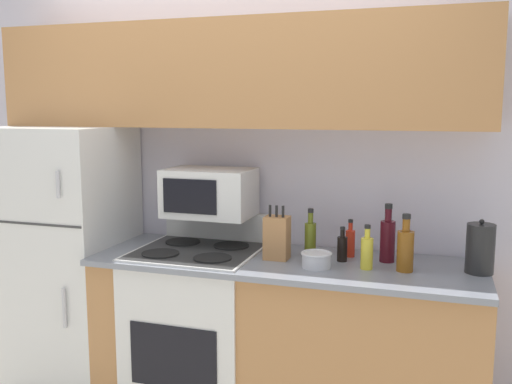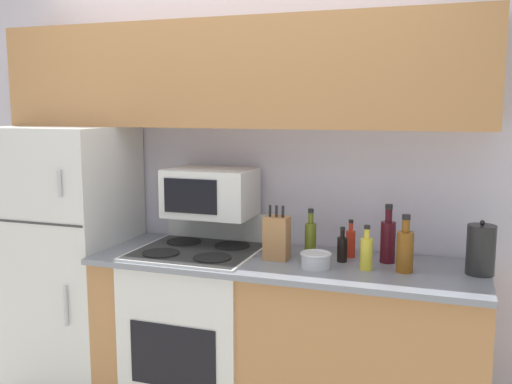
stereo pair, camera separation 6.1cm
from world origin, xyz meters
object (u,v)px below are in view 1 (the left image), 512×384
Objects in this scene: microwave at (210,193)px; bottle_whiskey at (405,249)px; bottle_cooking_spray at (367,252)px; bottle_olive_oil at (310,238)px; refrigerator at (64,260)px; kettle at (480,249)px; bowl at (316,259)px; bottle_hot_sauce at (350,242)px; knife_block at (277,237)px; bottle_wine_red at (388,239)px; bottle_soy_sauce at (342,248)px; stove at (198,328)px.

bottle_whiskey is (1.08, -0.17, -0.20)m from microwave.
bottle_olive_oil is at bearing 156.95° from bottle_cooking_spray.
refrigerator is 6.08× the size of kettle.
refrigerator reaches higher than bowl.
refrigerator is 7.93× the size of bottle_hot_sauce.
refrigerator is 5.58× the size of knife_block.
refrigerator is 1.57m from bowl.
bottle_olive_oil is (0.59, -0.06, -0.21)m from microwave.
bottle_wine_red is 1.36× the size of bottle_cooking_spray.
bottle_soy_sauce is at bearing -103.63° from bottle_hot_sauce.
bottle_olive_oil reaches higher than bottle_soy_sauce.
refrigerator reaches higher than microwave.
microwave reaches higher than bottle_hot_sauce.
knife_block is 0.95× the size of bottle_wine_red.
bottle_wine_red is (0.32, 0.21, 0.08)m from bowl.
bottle_cooking_spray is (0.90, -0.19, -0.22)m from microwave.
refrigerator is 1.67m from bottle_soy_sauce.
kettle reaches higher than stove.
microwave is at bearing 171.03° from bottle_whiskey.
bottle_cooking_spray reaches higher than bottle_hot_sauce.
microwave is (0.02, 0.14, 0.75)m from stove.
bottle_wine_red is 0.44m from kettle.
bottle_olive_oil is (-0.49, 0.11, -0.01)m from bottle_whiskey.
stove is at bearing 178.44° from bottle_whiskey.
bottle_hot_sauce is at bearing 5.12° from refrigerator.
microwave is 0.95m from bottle_cooking_spray.
bottle_olive_oil is (-0.31, 0.13, 0.02)m from bottle_cooking_spray.
stove is at bearing -168.81° from bottle_hot_sauce.
bowl is at bearing -170.97° from bottle_whiskey.
knife_block reaches higher than bottle_hot_sauce.
bottle_soy_sauce is at bearing 10.29° from knife_block.
microwave is at bearing 173.78° from bottle_soy_sauce.
bottle_whiskey is at bearing -1.15° from refrigerator.
bottle_wine_red reaches higher than bowl.
refrigerator is 6.10× the size of bottle_olive_oil.
stove is 3.88× the size of bottle_whiskey.
bottle_cooking_spray is 0.24m from bottle_hot_sauce.
bottle_olive_oil is 1.30× the size of bottle_hot_sauce.
refrigerator is at bearing 179.47° from knife_block.
kettle is (0.66, -0.01, 0.05)m from bottle_soy_sauce.
bottle_soy_sauce is at bearing 179.28° from kettle.
stove is 1.23m from bottle_whiskey.
stove reaches higher than bowl.
bottle_soy_sauce is 0.66m from kettle.
bottle_wine_red is (1.88, 0.11, 0.24)m from refrigerator.
bottle_cooking_spray is at bearing -1.83° from refrigerator.
bottle_olive_oil is (1.48, 0.07, 0.22)m from refrigerator.
bowl is at bearing -3.90° from refrigerator.
bottle_soy_sauce is at bearing -8.88° from bottle_olive_oil.
kettle is (1.42, -0.09, -0.19)m from microwave.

